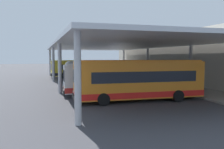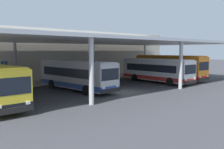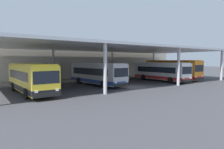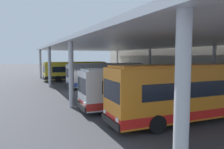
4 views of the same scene
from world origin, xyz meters
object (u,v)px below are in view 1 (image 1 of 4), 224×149
bus_nearest_bay (80,68)px  bench_waiting (160,79)px  bus_far_bay (139,80)px  bus_middle_bay (116,78)px  trash_bin (150,77)px  banner_sign (129,67)px  bus_second_bay (102,71)px

bus_nearest_bay → bench_waiting: bus_nearest_bay is taller
bus_far_bay → bench_waiting: bearing=144.1°
bus_middle_bay → bus_far_bay: bearing=12.1°
bus_middle_bay → bus_far_bay: size_ratio=0.93×
trash_bin → banner_sign: size_ratio=0.31×
bench_waiting → trash_bin: (-2.77, -0.21, 0.01)m
bus_far_bay → banner_sign: 22.30m
bus_nearest_bay → trash_bin: bearing=38.8°
bench_waiting → banner_sign: (-9.95, -0.88, 1.32)m
bus_second_bay → bench_waiting: bus_second_bay is taller
bus_second_bay → banner_sign: (-5.32, 6.50, 0.32)m
bench_waiting → banner_sign: bearing=-175.0°
bus_middle_bay → banner_sign: (-17.04, 8.06, 0.32)m
bus_nearest_bay → bench_waiting: bearing=33.4°
bus_nearest_bay → bench_waiting: (13.95, 9.20, -0.99)m
bus_nearest_bay → bus_second_bay: bearing=11.1°
bus_nearest_bay → banner_sign: (3.99, 8.33, 0.32)m
trash_bin → bus_second_bay: bearing=-104.6°
bench_waiting → banner_sign: 10.08m
bus_nearest_bay → bus_second_bay: (9.31, 1.83, 0.00)m
bus_far_bay → bench_waiting: 13.82m
bus_nearest_bay → banner_sign: size_ratio=3.31×
bus_middle_bay → banner_sign: size_ratio=3.32×
bus_middle_bay → bench_waiting: (-7.09, 8.94, -0.99)m
bus_second_bay → bus_far_bay: size_ratio=0.94×
bus_nearest_bay → bus_far_bay: bearing=2.6°
bus_nearest_bay → trash_bin: bus_nearest_bay is taller
bus_second_bay → bench_waiting: 8.77m
bus_nearest_bay → bus_middle_bay: size_ratio=1.00×
bus_far_bay → bus_nearest_bay: bearing=-177.4°
bus_far_bay → trash_bin: bearing=150.6°
bus_second_bay → bus_far_bay: bus_far_bay is taller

